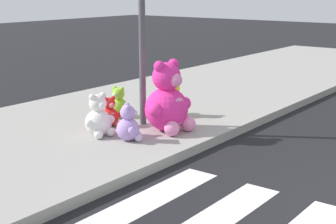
% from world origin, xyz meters
% --- Properties ---
extents(sidewalk, '(28.00, 4.40, 0.15)m').
position_xyz_m(sidewalk, '(0.00, 5.20, 0.07)').
color(sidewalk, '#9E9B93').
rests_on(sidewalk, ground_plane).
extents(sign_pole, '(0.56, 0.11, 3.20)m').
position_xyz_m(sign_pole, '(1.00, 4.40, 1.85)').
color(sign_pole, '#4C4C51').
rests_on(sign_pole, sidewalk).
extents(plush_pink_large, '(0.90, 0.80, 1.17)m').
position_xyz_m(plush_pink_large, '(0.94, 3.81, 0.62)').
color(plush_pink_large, '#F22D93').
rests_on(plush_pink_large, sidewalk).
extents(plush_lime, '(0.38, 0.43, 0.56)m').
position_xyz_m(plush_lime, '(1.12, 5.09, 0.37)').
color(plush_lime, '#8CD133').
rests_on(plush_lime, sidewalk).
extents(plush_red, '(0.37, 0.36, 0.51)m').
position_xyz_m(plush_red, '(0.57, 4.76, 0.35)').
color(plush_red, red).
rests_on(plush_red, sidewalk).
extents(plush_yellow, '(0.51, 0.46, 0.67)m').
position_xyz_m(plush_yellow, '(1.79, 4.38, 0.42)').
color(plush_yellow, yellow).
rests_on(plush_yellow, sidewalk).
extents(plush_white, '(0.52, 0.48, 0.69)m').
position_xyz_m(plush_white, '(0.04, 4.50, 0.42)').
color(plush_white, white).
rests_on(plush_white, sidewalk).
extents(plush_lavender, '(0.41, 0.41, 0.58)m').
position_xyz_m(plush_lavender, '(0.14, 3.95, 0.38)').
color(plush_lavender, '#B28CD8').
rests_on(plush_lavender, sidewalk).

